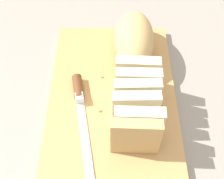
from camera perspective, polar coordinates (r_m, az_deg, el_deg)
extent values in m
plane|color=gray|center=(0.66, 0.00, -2.51)|extent=(3.00, 3.00, 0.00)
cube|color=tan|center=(0.65, 0.00, -2.03)|extent=(0.47, 0.30, 0.02)
ellipsoid|color=tan|center=(0.70, 4.55, 10.29)|extent=(0.19, 0.10, 0.10)
cube|color=beige|center=(0.62, 5.17, 3.52)|extent=(0.04, 0.10, 0.10)
cube|color=beige|center=(0.61, 5.24, 1.18)|extent=(0.03, 0.10, 0.10)
cube|color=beige|center=(0.59, 5.06, -1.31)|extent=(0.03, 0.10, 0.10)
cube|color=beige|center=(0.57, 4.79, -3.95)|extent=(0.03, 0.10, 0.10)
cube|color=beige|center=(0.55, 5.42, -6.77)|extent=(0.03, 0.10, 0.10)
cube|color=tan|center=(0.54, 4.80, -9.73)|extent=(0.03, 0.10, 0.10)
cube|color=silver|center=(0.59, -5.71, -10.46)|extent=(0.20, 0.05, 0.00)
cylinder|color=#593319|center=(0.65, -7.18, 0.52)|extent=(0.07, 0.03, 0.02)
cube|color=silver|center=(0.63, -6.88, -1.80)|extent=(0.02, 0.02, 0.02)
sphere|color=tan|center=(0.62, -2.73, -4.36)|extent=(0.01, 0.01, 0.01)
sphere|color=tan|center=(0.67, -2.30, 2.71)|extent=(0.01, 0.01, 0.01)
sphere|color=tan|center=(0.61, 3.43, -5.23)|extent=(0.00, 0.00, 0.00)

